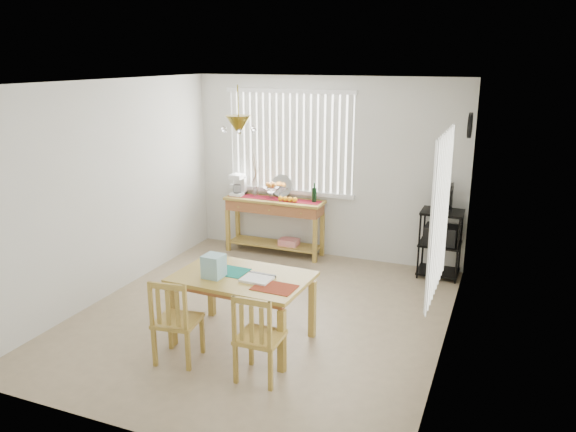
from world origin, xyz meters
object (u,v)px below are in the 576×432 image
at_px(wire_cart, 440,237).
at_px(chair_right, 258,338).
at_px(cart_items, 444,198).
at_px(sideboard, 275,213).
at_px(chair_left, 176,321).
at_px(dining_table, 242,283).

height_order(wire_cart, chair_right, wire_cart).
xyz_separation_m(wire_cart, cart_items, (-0.00, 0.01, 0.53)).
bearing_deg(cart_items, sideboard, 179.65).
bearing_deg(chair_left, chair_right, 0.47).
xyz_separation_m(chair_left, chair_right, (0.86, 0.01, -0.01)).
height_order(sideboard, chair_left, chair_left).
distance_m(cart_items, chair_right, 3.47).
bearing_deg(chair_left, wire_cart, 57.56).
bearing_deg(cart_items, chair_left, -122.36).
bearing_deg(cart_items, dining_table, -122.12).
distance_m(chair_left, chair_right, 0.86).
bearing_deg(chair_right, dining_table, 127.06).
bearing_deg(dining_table, chair_left, -123.36).
height_order(dining_table, chair_right, chair_right).
xyz_separation_m(sideboard, cart_items, (2.40, -0.01, 0.45)).
bearing_deg(cart_items, wire_cart, -90.00).
xyz_separation_m(sideboard, wire_cart, (2.40, -0.02, -0.08)).
height_order(cart_items, dining_table, cart_items).
relative_size(cart_items, chair_left, 0.43).
relative_size(sideboard, chair_left, 1.72).
relative_size(sideboard, chair_right, 1.74).
distance_m(wire_cart, chair_right, 3.40).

